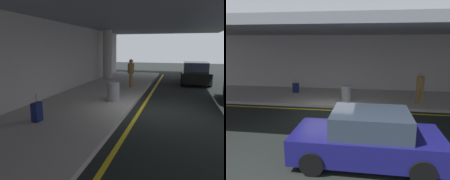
% 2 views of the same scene
% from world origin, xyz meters
% --- Properties ---
extents(ground_plane, '(60.00, 60.00, 0.00)m').
position_xyz_m(ground_plane, '(0.00, 0.00, 0.00)').
color(ground_plane, black).
extents(sidewalk, '(26.00, 4.20, 0.15)m').
position_xyz_m(sidewalk, '(0.00, 3.10, 0.07)').
color(sidewalk, '#B7AFAB').
rests_on(sidewalk, ground).
extents(lane_stripe_yellow, '(26.00, 0.14, 0.01)m').
position_xyz_m(lane_stripe_yellow, '(0.00, 0.63, 0.00)').
color(lane_stripe_yellow, yellow).
rests_on(lane_stripe_yellow, ground).
extents(support_column_left_mid, '(0.72, 0.72, 3.65)m').
position_xyz_m(support_column_left_mid, '(8.00, 4.55, 1.97)').
color(support_column_left_mid, '#BEB0A8').
rests_on(support_column_left_mid, sidewalk).
extents(ceiling_overhang, '(28.00, 13.20, 0.30)m').
position_xyz_m(ceiling_overhang, '(0.00, 2.60, 3.95)').
color(ceiling_overhang, gray).
rests_on(ceiling_overhang, support_column_far_left).
extents(terminal_back_wall, '(26.00, 0.30, 3.80)m').
position_xyz_m(terminal_back_wall, '(0.00, 5.35, 1.90)').
color(terminal_back_wall, '#BAB0AF').
rests_on(terminal_back_wall, ground).
extents(car_black, '(4.10, 1.92, 1.50)m').
position_xyz_m(car_black, '(8.18, -1.90, 0.71)').
color(car_black, black).
rests_on(car_black, ground).
extents(traveler_with_luggage, '(0.38, 0.38, 1.68)m').
position_xyz_m(traveler_with_luggage, '(4.48, 1.97, 1.11)').
color(traveler_with_luggage, brown).
rests_on(traveler_with_luggage, sidewalk).
extents(suitcase_upright_primary, '(0.36, 0.22, 0.90)m').
position_xyz_m(suitcase_upright_primary, '(-2.81, 3.56, 0.46)').
color(suitcase_upright_primary, '#111B4D').
rests_on(suitcase_upright_primary, sidewalk).
extents(trash_bin_steel, '(0.56, 0.56, 0.85)m').
position_xyz_m(trash_bin_steel, '(0.63, 1.97, 0.57)').
color(trash_bin_steel, gray).
rests_on(trash_bin_steel, sidewalk).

